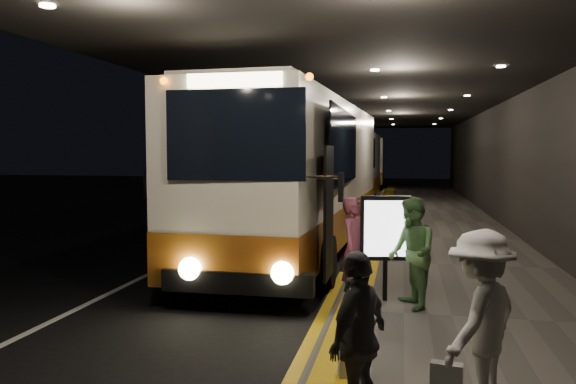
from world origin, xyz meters
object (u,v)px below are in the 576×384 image
(coach_second, at_px, (349,169))
(passenger_boarding, at_px, (354,248))
(passenger_waiting_grey, at_px, (358,339))
(coach_third, at_px, (366,163))
(passenger_waiting_green, at_px, (412,253))
(passenger_waiting_white, at_px, (481,320))
(bag_polka, at_px, (446,381))
(bag_plain, at_px, (350,363))
(stanchion_post, at_px, (366,261))
(info_sign, at_px, (386,230))
(coach_main, at_px, (303,182))

(coach_second, xyz_separation_m, passenger_boarding, (1.90, -19.44, -0.74))
(passenger_waiting_grey, bearing_deg, coach_third, -153.59)
(coach_third, bearing_deg, passenger_waiting_grey, -89.14)
(passenger_waiting_green, distance_m, passenger_waiting_white, 3.57)
(coach_second, relative_size, passenger_waiting_grey, 7.18)
(passenger_waiting_grey, relative_size, bag_polka, 4.23)
(bag_plain, height_order, stanchion_post, stanchion_post)
(passenger_waiting_grey, bearing_deg, coach_second, -151.55)
(coach_second, distance_m, bag_polka, 23.52)
(info_sign, bearing_deg, passenger_waiting_grey, -103.19)
(passenger_waiting_grey, distance_m, info_sign, 4.48)
(bag_polka, distance_m, info_sign, 3.96)
(passenger_waiting_grey, height_order, bag_plain, passenger_waiting_grey)
(coach_third, height_order, info_sign, coach_third)
(stanchion_post, bearing_deg, passenger_waiting_white, -73.16)
(info_sign, distance_m, stanchion_post, 1.05)
(coach_third, bearing_deg, coach_second, -92.28)
(passenger_boarding, xyz_separation_m, bag_plain, (0.25, -3.44, -0.71))
(coach_second, xyz_separation_m, info_sign, (2.43, -19.50, -0.41))
(coach_third, distance_m, passenger_waiting_grey, 39.74)
(passenger_waiting_green, height_order, passenger_waiting_grey, passenger_waiting_green)
(passenger_waiting_grey, bearing_deg, bag_plain, -148.06)
(coach_second, height_order, passenger_waiting_green, coach_second)
(coach_third, bearing_deg, bag_plain, -89.29)
(info_sign, bearing_deg, coach_main, 102.45)
(passenger_waiting_green, distance_m, info_sign, 0.65)
(coach_second, relative_size, bag_plain, 36.56)
(coach_third, relative_size, info_sign, 6.53)
(passenger_waiting_grey, bearing_deg, stanchion_post, -154.25)
(passenger_waiting_grey, bearing_deg, info_sign, -158.52)
(passenger_boarding, distance_m, info_sign, 0.63)
(bag_polka, bearing_deg, bag_plain, 159.25)
(passenger_waiting_white, bearing_deg, coach_third, -142.30)
(passenger_boarding, xyz_separation_m, passenger_waiting_green, (0.96, -0.44, 0.03))
(coach_second, bearing_deg, stanchion_post, -82.36)
(bag_polka, bearing_deg, coach_third, 94.77)
(info_sign, bearing_deg, passenger_waiting_green, -53.39)
(passenger_boarding, height_order, passenger_waiting_green, passenger_waiting_green)
(passenger_waiting_white, bearing_deg, passenger_boarding, -125.98)
(coach_main, bearing_deg, stanchion_post, -63.88)
(bag_polka, distance_m, bag_plain, 1.09)
(coach_main, relative_size, stanchion_post, 12.18)
(bag_plain, bearing_deg, stanchion_post, 91.15)
(coach_third, distance_m, passenger_boarding, 35.19)
(coach_main, xyz_separation_m, coach_third, (-0.19, 29.99, -0.14))
(coach_third, distance_m, bag_plain, 38.66)
(stanchion_post, bearing_deg, coach_third, 93.58)
(passenger_waiting_green, bearing_deg, info_sign, -149.83)
(coach_main, relative_size, bag_plain, 39.43)
(coach_second, relative_size, bag_polka, 30.43)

